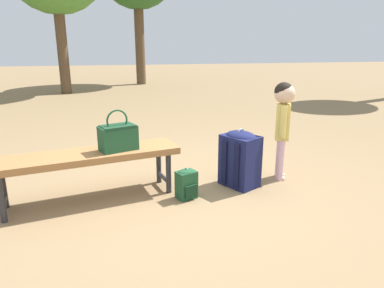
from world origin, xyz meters
name	(u,v)px	position (x,y,z in m)	size (l,w,h in m)	color
ground_plane	(190,197)	(0.00, 0.00, 0.00)	(40.00, 40.00, 0.00)	#8C704C
park_bench	(88,159)	(-0.88, 0.14, 0.39)	(1.65, 0.74, 0.45)	#9E6B3D
handbag	(118,136)	(-0.61, 0.16, 0.58)	(0.36, 0.28, 0.37)	#1E4C2D
child_standing	(283,116)	(1.02, 0.29, 0.67)	(0.20, 0.25, 1.00)	#E5B2C6
backpack_large	(240,157)	(0.55, 0.19, 0.29)	(0.40, 0.43, 0.59)	#191E4C
backpack_small	(187,183)	(-0.03, 0.00, 0.15)	(0.21, 0.19, 0.30)	#1E4C2D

